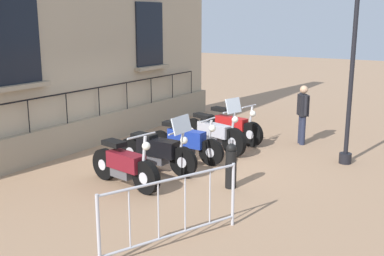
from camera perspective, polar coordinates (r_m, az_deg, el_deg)
name	(u,v)px	position (r m, az deg, el deg)	size (l,w,h in m)	color
ground_plane	(181,159)	(11.27, -1.28, -3.78)	(60.00, 60.00, 0.00)	#9E7A5B
building_facade	(83,1)	(12.69, -13.03, 14.70)	(0.82, 10.66, 7.63)	tan
motorcycle_maroon	(125,166)	(9.49, -8.09, -4.52)	(1.90, 0.74, 1.14)	black
motorcycle_black	(157,151)	(10.31, -4.21, -2.76)	(2.07, 0.74, 1.30)	black
motorcycle_blue	(185,142)	(11.08, -0.79, -1.71)	(2.07, 0.61, 1.07)	black
motorcycle_silver	(213,133)	(11.91, 2.58, -0.61)	(2.12, 0.81, 1.42)	black
motorcycle_red	(230,127)	(12.79, 4.62, 0.17)	(2.08, 0.70, 1.07)	black
lamppost	(355,34)	(11.05, 19.01, 10.68)	(0.39, 0.39, 4.64)	black
crowd_barrier	(172,209)	(7.01, -2.42, -9.69)	(0.93, 2.20, 1.05)	#B7B7BF
bollard	(231,166)	(9.33, 4.72, -4.54)	(0.22, 0.22, 0.90)	black
pedestrian_standing	(303,112)	(12.75, 13.20, 1.93)	(0.39, 0.44, 1.57)	#23283D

